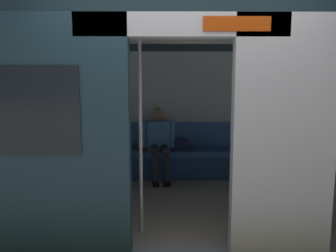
{
  "coord_description": "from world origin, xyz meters",
  "views": [
    {
      "loc": [
        0.13,
        2.66,
        1.53
      ],
      "look_at": [
        0.11,
        -1.34,
        1.03
      ],
      "focal_mm": 32.29,
      "sensor_mm": 36.0,
      "label": 1
    }
  ],
  "objects": [
    {
      "name": "train_car",
      "position": [
        0.05,
        -1.27,
        1.52
      ],
      "size": [
        6.4,
        2.9,
        2.28
      ],
      "color": "silver",
      "rests_on": "ground_plane"
    },
    {
      "name": "handbag",
      "position": [
        -0.12,
        -2.45,
        0.56
      ],
      "size": [
        0.26,
        0.15,
        0.17
      ],
      "color": "#262D4C",
      "rests_on": "bench_seat"
    },
    {
      "name": "book",
      "position": [
        0.56,
        -2.44,
        0.49
      ],
      "size": [
        0.2,
        0.25,
        0.03
      ],
      "primitive_type": "cube",
      "rotation": [
        0.0,
        0.0,
        0.27
      ],
      "color": "#B22D2D",
      "rests_on": "bench_seat"
    },
    {
      "name": "bench_seat",
      "position": [
        0.0,
        -2.38,
        0.37
      ],
      "size": [
        2.43,
        0.44,
        0.48
      ],
      "color": "#38609E",
      "rests_on": "ground_plane"
    },
    {
      "name": "grab_pole_door",
      "position": [
        0.39,
        -0.4,
        1.07
      ],
      "size": [
        0.04,
        0.04,
        2.14
      ],
      "primitive_type": "cylinder",
      "color": "silver",
      "rests_on": "ground_plane"
    },
    {
      "name": "ground_plane",
      "position": [
        0.0,
        0.0,
        0.0
      ],
      "size": [
        60.0,
        60.0,
        0.0
      ],
      "primitive_type": "plane",
      "color": "gray"
    },
    {
      "name": "person_seated",
      "position": [
        0.25,
        -2.33,
        0.7
      ],
      "size": [
        0.55,
        0.7,
        1.21
      ],
      "color": "#4C8CC6",
      "rests_on": "ground_plane"
    }
  ]
}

